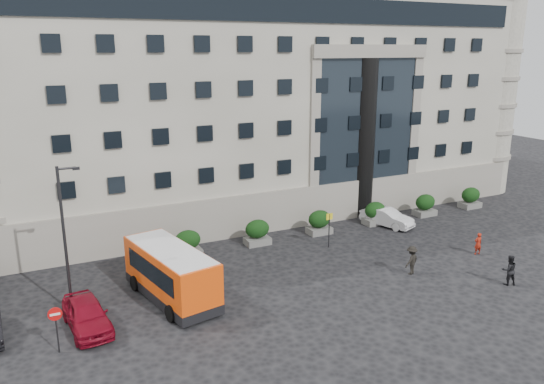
{
  "coord_description": "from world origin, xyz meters",
  "views": [
    {
      "loc": [
        -13.71,
        -25.04,
        13.7
      ],
      "look_at": [
        0.39,
        3.76,
        5.0
      ],
      "focal_mm": 35.0,
      "sensor_mm": 36.0,
      "label": 1
    }
  ],
  "objects": [
    {
      "name": "ground",
      "position": [
        0.0,
        0.0,
        0.0
      ],
      "size": [
        120.0,
        120.0,
        0.0
      ],
      "primitive_type": "plane",
      "color": "black",
      "rests_on": "ground"
    },
    {
      "name": "minibus",
      "position": [
        -6.74,
        2.04,
        1.66
      ],
      "size": [
        3.83,
        7.55,
        3.01
      ],
      "rotation": [
        0.0,
        0.0,
        0.19
      ],
      "color": "#ED470B",
      "rests_on": "ground"
    },
    {
      "name": "hedge_d",
      "position": [
        11.6,
        7.8,
        0.93
      ],
      "size": [
        1.8,
        1.26,
        1.84
      ],
      "color": "#565654",
      "rests_on": "ground"
    },
    {
      "name": "civic_building",
      "position": [
        6.0,
        22.0,
        9.0
      ],
      "size": [
        44.0,
        24.0,
        18.0
      ],
      "primitive_type": "cube",
      "color": "gray",
      "rests_on": "ground"
    },
    {
      "name": "entrance_column",
      "position": [
        12.0,
        10.3,
        6.5
      ],
      "size": [
        1.8,
        1.8,
        13.0
      ],
      "primitive_type": "cylinder",
      "color": "black",
      "rests_on": "ground"
    },
    {
      "name": "pedestrian_a",
      "position": [
        14.0,
        -0.62,
        0.77
      ],
      "size": [
        0.61,
        0.44,
        1.54
      ],
      "primitive_type": "imported",
      "rotation": [
        0.0,
        0.0,
        3.0
      ],
      "color": "maroon",
      "rests_on": "ground"
    },
    {
      "name": "hedge_b",
      "position": [
        1.2,
        7.8,
        0.93
      ],
      "size": [
        1.8,
        1.26,
        1.84
      ],
      "color": "#565654",
      "rests_on": "ground"
    },
    {
      "name": "hedge_a",
      "position": [
        -4.0,
        7.8,
        0.93
      ],
      "size": [
        1.8,
        1.26,
        1.84
      ],
      "color": "#565654",
      "rests_on": "ground"
    },
    {
      "name": "pedestrian_b",
      "position": [
        11.88,
        -4.98,
        0.93
      ],
      "size": [
        1.1,
        0.98,
        1.86
      ],
      "primitive_type": "imported",
      "rotation": [
        0.0,
        0.0,
        2.78
      ],
      "color": "black",
      "rests_on": "ground"
    },
    {
      "name": "no_entry_sign",
      "position": [
        -13.0,
        -1.04,
        1.65
      ],
      "size": [
        0.64,
        0.16,
        2.32
      ],
      "color": "#262628",
      "rests_on": "ground"
    },
    {
      "name": "bus_stop_sign",
      "position": [
        5.5,
        5.0,
        1.73
      ],
      "size": [
        0.5,
        0.08,
        2.52
      ],
      "color": "#262628",
      "rests_on": "ground"
    },
    {
      "name": "hedge_e",
      "position": [
        16.8,
        7.8,
        0.93
      ],
      "size": [
        1.8,
        1.26,
        1.84
      ],
      "color": "#565654",
      "rests_on": "ground"
    },
    {
      "name": "white_taxi",
      "position": [
        12.18,
        7.0,
        0.71
      ],
      "size": [
        2.97,
        4.56,
        1.42
      ],
      "primitive_type": "imported",
      "rotation": [
        0.0,
        0.0,
        0.37
      ],
      "color": "silver",
      "rests_on": "ground"
    },
    {
      "name": "parked_car_a",
      "position": [
        -11.5,
        0.67,
        0.79
      ],
      "size": [
        2.27,
        4.77,
        1.57
      ],
      "primitive_type": "imported",
      "rotation": [
        0.0,
        0.0,
        0.09
      ],
      "color": "maroon",
      "rests_on": "ground"
    },
    {
      "name": "pedestrian_c",
      "position": [
        7.68,
        -1.21,
        0.92
      ],
      "size": [
        1.35,
        1.06,
        1.84
      ],
      "primitive_type": "imported",
      "rotation": [
        0.0,
        0.0,
        3.5
      ],
      "color": "black",
      "rests_on": "ground"
    },
    {
      "name": "hedge_c",
      "position": [
        6.4,
        7.8,
        0.93
      ],
      "size": [
        1.8,
        1.26,
        1.84
      ],
      "color": "#565654",
      "rests_on": "ground"
    },
    {
      "name": "hedge_f",
      "position": [
        22.0,
        7.8,
        0.93
      ],
      "size": [
        1.8,
        1.26,
        1.84
      ],
      "color": "#565654",
      "rests_on": "ground"
    },
    {
      "name": "street_lamp",
      "position": [
        -11.94,
        3.0,
        4.37
      ],
      "size": [
        1.16,
        0.18,
        8.0
      ],
      "color": "#262628",
      "rests_on": "ground"
    }
  ]
}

